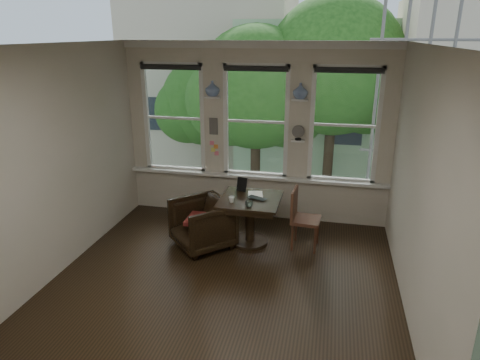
% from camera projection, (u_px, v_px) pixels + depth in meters
% --- Properties ---
extents(ground, '(4.50, 4.50, 0.00)m').
position_uv_depth(ground, '(224.00, 281.00, 5.68)').
color(ground, black).
rests_on(ground, ground).
extents(ceiling, '(4.50, 4.50, 0.00)m').
position_uv_depth(ceiling, '(221.00, 44.00, 4.69)').
color(ceiling, silver).
rests_on(ceiling, ground).
extents(wall_back, '(4.50, 0.00, 4.50)m').
position_uv_depth(wall_back, '(256.00, 133.00, 7.26)').
color(wall_back, beige).
rests_on(wall_back, ground).
extents(wall_front, '(4.50, 0.00, 4.50)m').
position_uv_depth(wall_front, '(145.00, 268.00, 3.11)').
color(wall_front, beige).
rests_on(wall_front, ground).
extents(wall_left, '(0.00, 4.50, 4.50)m').
position_uv_depth(wall_left, '(58.00, 162.00, 5.64)').
color(wall_left, beige).
rests_on(wall_left, ground).
extents(wall_right, '(0.00, 4.50, 4.50)m').
position_uv_depth(wall_right, '(419.00, 187.00, 4.73)').
color(wall_right, beige).
rests_on(wall_right, ground).
extents(window_left, '(1.10, 0.12, 1.90)m').
position_uv_depth(window_left, '(175.00, 118.00, 7.49)').
color(window_left, white).
rests_on(window_left, ground).
extents(window_center, '(1.10, 0.12, 1.90)m').
position_uv_depth(window_center, '(256.00, 121.00, 7.19)').
color(window_center, white).
rests_on(window_center, ground).
extents(window_right, '(1.10, 0.12, 1.90)m').
position_uv_depth(window_right, '(344.00, 125.00, 6.90)').
color(window_right, white).
rests_on(window_right, ground).
extents(shelf_left, '(0.26, 0.16, 0.03)m').
position_uv_depth(shelf_left, '(213.00, 97.00, 7.12)').
color(shelf_left, white).
rests_on(shelf_left, ground).
extents(shelf_right, '(0.26, 0.16, 0.03)m').
position_uv_depth(shelf_right, '(300.00, 100.00, 6.82)').
color(shelf_right, white).
rests_on(shelf_right, ground).
extents(intercom, '(0.14, 0.06, 0.28)m').
position_uv_depth(intercom, '(214.00, 126.00, 7.31)').
color(intercom, '#59544F').
rests_on(intercom, ground).
extents(sticky_notes, '(0.16, 0.01, 0.24)m').
position_uv_depth(sticky_notes, '(214.00, 146.00, 7.43)').
color(sticky_notes, pink).
rests_on(sticky_notes, ground).
extents(desk_fan, '(0.20, 0.20, 0.24)m').
position_uv_depth(desk_fan, '(298.00, 135.00, 6.99)').
color(desk_fan, '#59544F').
rests_on(desk_fan, ground).
extents(vase_left, '(0.24, 0.24, 0.25)m').
position_uv_depth(vase_left, '(212.00, 88.00, 7.07)').
color(vase_left, silver).
rests_on(vase_left, shelf_left).
extents(vase_right, '(0.24, 0.24, 0.25)m').
position_uv_depth(vase_right, '(300.00, 91.00, 6.78)').
color(vase_right, silver).
rests_on(vase_right, shelf_right).
extents(table, '(0.90, 0.90, 0.75)m').
position_uv_depth(table, '(250.00, 221.00, 6.56)').
color(table, black).
rests_on(table, ground).
extents(armchair_left, '(1.15, 1.14, 0.75)m').
position_uv_depth(armchair_left, '(202.00, 224.00, 6.47)').
color(armchair_left, black).
rests_on(armchair_left, ground).
extents(cushion_red, '(0.45, 0.45, 0.06)m').
position_uv_depth(cushion_red, '(202.00, 219.00, 6.45)').
color(cushion_red, maroon).
rests_on(cushion_red, armchair_left).
extents(side_chair_right, '(0.45, 0.45, 0.92)m').
position_uv_depth(side_chair_right, '(306.00, 219.00, 6.42)').
color(side_chair_right, '#462419').
rests_on(side_chair_right, ground).
extents(laptop, '(0.35, 0.29, 0.02)m').
position_uv_depth(laptop, '(255.00, 199.00, 6.38)').
color(laptop, black).
rests_on(laptop, table).
extents(mug, '(0.11, 0.11, 0.09)m').
position_uv_depth(mug, '(232.00, 199.00, 6.29)').
color(mug, white).
rests_on(mug, table).
extents(drinking_glass, '(0.14, 0.14, 0.09)m').
position_uv_depth(drinking_glass, '(249.00, 204.00, 6.11)').
color(drinking_glass, white).
rests_on(drinking_glass, table).
extents(tablet, '(0.17, 0.11, 0.22)m').
position_uv_depth(tablet, '(242.00, 184.00, 6.71)').
color(tablet, black).
rests_on(tablet, table).
extents(papers, '(0.28, 0.34, 0.00)m').
position_uv_depth(papers, '(255.00, 194.00, 6.60)').
color(papers, silver).
rests_on(papers, table).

